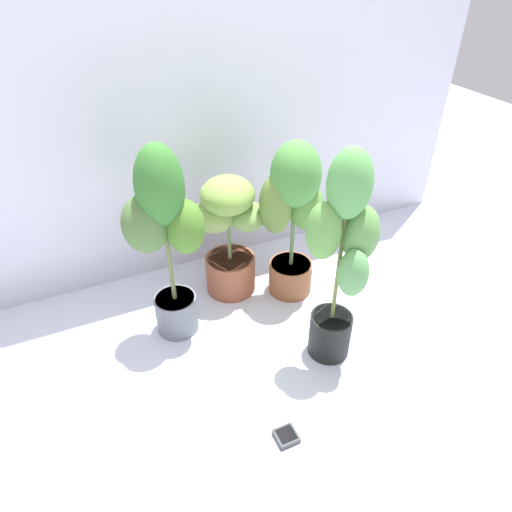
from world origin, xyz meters
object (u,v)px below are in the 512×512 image
(potted_plant_back_right, at_px, (292,210))
(hygrometer_box, at_px, (286,436))
(potted_plant_back_center, at_px, (229,232))
(potted_plant_front_right, at_px, (342,258))
(potted_plant_back_left, at_px, (165,232))

(potted_plant_back_right, relative_size, hygrometer_box, 10.13)
(potted_plant_back_center, height_order, potted_plant_front_right, potted_plant_front_right)
(hygrometer_box, bearing_deg, potted_plant_front_right, -141.39)
(potted_plant_back_right, xyz_separation_m, hygrometer_box, (-0.41, -0.76, -0.46))
(potted_plant_front_right, relative_size, hygrometer_box, 11.97)
(potted_plant_back_center, distance_m, potted_plant_front_right, 0.66)
(potted_plant_back_left, height_order, potted_plant_back_center, potted_plant_back_left)
(potted_plant_back_left, xyz_separation_m, hygrometer_box, (0.20, -0.73, -0.52))
(potted_plant_back_center, xyz_separation_m, hygrometer_box, (-0.14, -0.90, -0.33))
(potted_plant_back_center, relative_size, potted_plant_front_right, 0.66)
(potted_plant_back_right, distance_m, potted_plant_back_center, 0.33)
(potted_plant_back_right, height_order, hygrometer_box, potted_plant_back_right)
(potted_plant_back_center, bearing_deg, potted_plant_back_left, -153.48)
(potted_plant_back_left, distance_m, hygrometer_box, 0.92)
(potted_plant_back_left, height_order, hygrometer_box, potted_plant_back_left)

